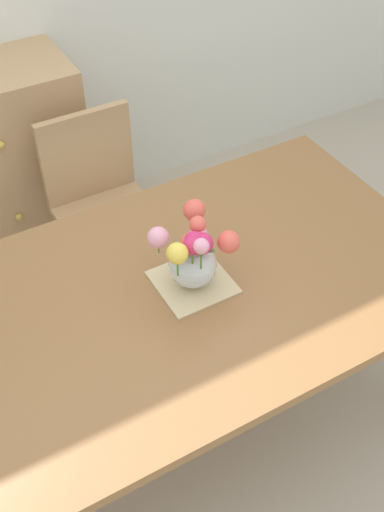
% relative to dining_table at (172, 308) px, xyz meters
% --- Properties ---
extents(ground_plane, '(12.00, 12.00, 0.00)m').
position_rel_dining_table_xyz_m(ground_plane, '(0.00, 0.00, -0.70)').
color(ground_plane, '#B7AD99').
extents(dining_table, '(1.88, 1.05, 0.78)m').
position_rel_dining_table_xyz_m(dining_table, '(0.00, 0.00, 0.00)').
color(dining_table, olive).
rests_on(dining_table, ground_plane).
extents(chair_far, '(0.42, 0.42, 0.90)m').
position_rel_dining_table_xyz_m(chair_far, '(0.10, 0.87, -0.18)').
color(chair_far, tan).
rests_on(chair_far, ground_plane).
extents(placemat, '(0.24, 0.24, 0.01)m').
position_rel_dining_table_xyz_m(placemat, '(0.08, 0.00, 0.08)').
color(placemat, '#CCB789').
rests_on(placemat, dining_table).
extents(flower_vase, '(0.26, 0.23, 0.26)m').
position_rel_dining_table_xyz_m(flower_vase, '(0.08, -0.00, 0.22)').
color(flower_vase, silver).
rests_on(flower_vase, placemat).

